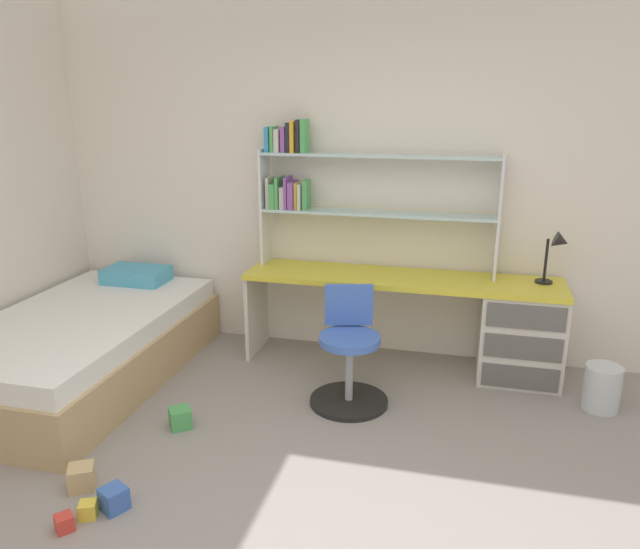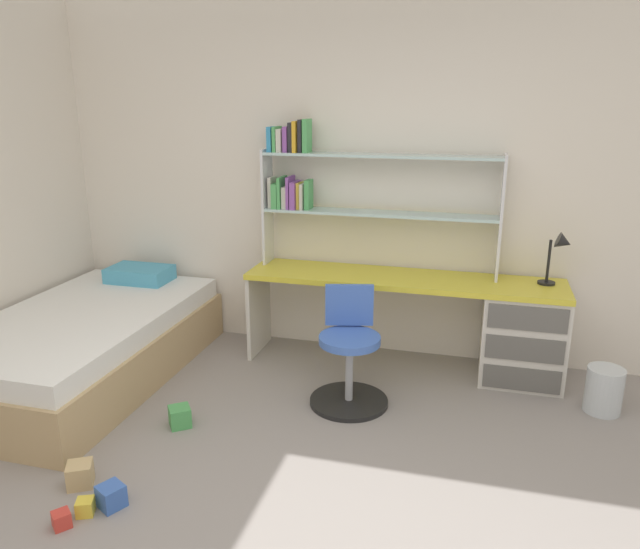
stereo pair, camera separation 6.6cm
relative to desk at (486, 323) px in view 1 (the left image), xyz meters
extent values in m
cube|color=silver|center=(-0.86, 0.31, 0.97)|extent=(6.13, 0.06, 2.74)
cube|color=gold|center=(-0.62, 0.00, 0.28)|extent=(2.29, 0.51, 0.04)
cube|color=beige|center=(0.24, 0.00, -0.07)|extent=(0.57, 0.49, 0.66)
cube|color=beige|center=(-1.75, 0.00, -0.07)|extent=(0.03, 0.46, 0.66)
cube|color=#5E5B57|center=(0.24, -0.24, -0.29)|extent=(0.51, 0.01, 0.17)
cube|color=#5E5B57|center=(0.24, -0.24, -0.07)|extent=(0.51, 0.01, 0.17)
cube|color=#5E5B57|center=(0.24, -0.24, 0.15)|extent=(0.51, 0.01, 0.17)
cube|color=silver|center=(-1.71, 0.14, 0.74)|extent=(0.02, 0.22, 0.88)
cube|color=silver|center=(0.03, 0.14, 0.74)|extent=(0.02, 0.22, 0.88)
cube|color=silver|center=(-0.84, 0.14, 0.73)|extent=(1.72, 0.22, 0.02)
cube|color=silver|center=(-0.84, 0.14, 1.16)|extent=(1.72, 0.22, 0.02)
cube|color=beige|center=(-1.66, 0.14, 0.86)|extent=(0.03, 0.15, 0.23)
cube|color=#4CA559|center=(-1.62, 0.14, 0.84)|extent=(0.04, 0.20, 0.19)
cube|color=#4CA559|center=(-1.58, 0.14, 0.86)|extent=(0.02, 0.20, 0.24)
cube|color=beige|center=(-1.55, 0.14, 0.83)|extent=(0.04, 0.16, 0.16)
cube|color=purple|center=(-1.52, 0.14, 0.86)|extent=(0.02, 0.18, 0.24)
cube|color=purple|center=(-1.48, 0.14, 0.85)|extent=(0.04, 0.20, 0.20)
cube|color=yellow|center=(-1.44, 0.14, 0.84)|extent=(0.02, 0.13, 0.20)
cube|color=beige|center=(-1.41, 0.14, 0.84)|extent=(0.02, 0.18, 0.19)
cube|color=#4CA559|center=(-1.37, 0.14, 0.85)|extent=(0.04, 0.13, 0.22)
cube|color=#338CBF|center=(-1.66, 0.14, 1.26)|extent=(0.03, 0.15, 0.18)
cube|color=#4CA559|center=(-1.62, 0.14, 1.26)|extent=(0.02, 0.16, 0.18)
cube|color=beige|center=(-1.58, 0.14, 1.25)|extent=(0.04, 0.15, 0.17)
cube|color=purple|center=(-1.54, 0.14, 1.26)|extent=(0.03, 0.13, 0.18)
cube|color=#26262D|center=(-1.50, 0.14, 1.27)|extent=(0.04, 0.12, 0.21)
cube|color=gold|center=(-1.46, 0.14, 1.28)|extent=(0.03, 0.18, 0.22)
cube|color=#26262D|center=(-1.42, 0.14, 1.28)|extent=(0.03, 0.13, 0.23)
cube|color=#4CA559|center=(-1.38, 0.14, 1.29)|extent=(0.04, 0.15, 0.24)
cylinder|color=black|center=(0.37, 0.09, 0.31)|extent=(0.12, 0.12, 0.02)
cylinder|color=black|center=(0.37, 0.09, 0.47)|extent=(0.02, 0.02, 0.30)
cone|color=black|center=(0.45, 0.04, 0.62)|extent=(0.12, 0.11, 0.13)
cylinder|color=black|center=(-0.86, -0.68, -0.38)|extent=(0.52, 0.52, 0.03)
cylinder|color=#A5A8AD|center=(-0.86, -0.68, -0.18)|extent=(0.05, 0.05, 0.43)
cylinder|color=#3F66BF|center=(-0.86, -0.68, 0.06)|extent=(0.40, 0.40, 0.05)
cube|color=#3F66BF|center=(-0.91, -0.51, 0.23)|extent=(0.32, 0.12, 0.28)
cube|color=tan|center=(-2.80, -0.79, -0.22)|extent=(1.22, 2.09, 0.35)
cube|color=white|center=(-2.80, -0.79, 0.02)|extent=(1.16, 2.03, 0.14)
cube|color=#4CA5CC|center=(-2.80, 0.01, 0.15)|extent=(0.50, 0.32, 0.12)
cylinder|color=silver|center=(0.74, -0.35, -0.25)|extent=(0.23, 0.23, 0.30)
cube|color=red|center=(-1.92, -2.21, -0.36)|extent=(0.11, 0.11, 0.08)
cube|color=#3860B7|center=(-1.77, -2.02, -0.34)|extent=(0.16, 0.16, 0.12)
cube|color=tan|center=(-2.03, -1.91, -0.34)|extent=(0.17, 0.17, 0.13)
cube|color=#479E51|center=(-1.81, -1.23, -0.34)|extent=(0.18, 0.18, 0.13)
cube|color=gold|center=(-1.86, -2.10, -0.36)|extent=(0.11, 0.11, 0.08)
camera|label=1|loc=(-0.17, -4.21, 1.56)|focal=33.72mm
camera|label=2|loc=(-0.11, -4.20, 1.56)|focal=33.72mm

